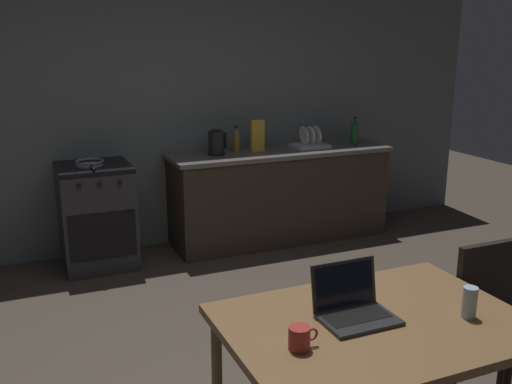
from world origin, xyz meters
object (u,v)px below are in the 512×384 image
at_px(dining_table, 375,335).
at_px(dish_rack, 310,143).
at_px(coffee_mug, 300,338).
at_px(chair, 498,319).
at_px(stove_oven, 97,216).
at_px(electric_kettle, 216,143).
at_px(cereal_box, 257,136).
at_px(frying_pan, 90,163).
at_px(bottle_b, 236,139).
at_px(laptop, 354,308).
at_px(drinking_glass, 470,302).
at_px(bottle, 355,132).

bearing_deg(dining_table, dish_rack, 66.42).
xyz_separation_m(dining_table, dish_rack, (1.33, 3.06, 0.26)).
xyz_separation_m(dining_table, coffee_mug, (-0.41, -0.08, 0.12)).
height_order(chair, coffee_mug, chair).
relative_size(stove_oven, electric_kettle, 3.81).
height_order(chair, electric_kettle, electric_kettle).
bearing_deg(cereal_box, frying_pan, -178.17).
bearing_deg(bottle_b, dining_table, -100.71).
bearing_deg(laptop, drinking_glass, -26.80).
relative_size(stove_oven, coffee_mug, 7.14).
bearing_deg(dining_table, cereal_box, 75.77).
bearing_deg(dining_table, chair, 8.28).
bearing_deg(electric_kettle, chair, -80.63).
bearing_deg(cereal_box, electric_kettle, -177.24).
height_order(electric_kettle, drinking_glass, electric_kettle).
xyz_separation_m(coffee_mug, bottle_b, (1.00, 3.21, 0.21)).
height_order(bottle, coffee_mug, bottle).
bearing_deg(dining_table, electric_kettle, 83.18).
xyz_separation_m(dining_table, drinking_glass, (0.39, -0.13, 0.14)).
relative_size(dining_table, bottle_b, 5.29).
relative_size(frying_pan, cereal_box, 1.37).
xyz_separation_m(dining_table, bottle_b, (0.59, 3.14, 0.33)).
relative_size(electric_kettle, frying_pan, 0.58).
xyz_separation_m(chair, bottle, (0.96, 2.88, 0.50)).
relative_size(laptop, frying_pan, 0.78).
bearing_deg(dish_rack, laptop, -115.16).
xyz_separation_m(stove_oven, laptop, (0.67, -2.99, 0.35)).
bearing_deg(drinking_glass, stove_oven, 109.45).
xyz_separation_m(electric_kettle, bottle, (1.44, -0.05, 0.02)).
relative_size(chair, coffee_mug, 7.26).
height_order(stove_oven, coffee_mug, stove_oven).
height_order(laptop, dish_rack, dish_rack).
distance_m(chair, dish_rack, 3.00).
bearing_deg(coffee_mug, electric_kettle, 76.13).
height_order(electric_kettle, cereal_box, cereal_box).
bearing_deg(laptop, chair, -0.28).
bearing_deg(laptop, frying_pan, 99.16).
xyz_separation_m(cereal_box, dish_rack, (0.55, -0.02, -0.10)).
distance_m(electric_kettle, frying_pan, 1.14).
bearing_deg(frying_pan, stove_oven, 42.21).
bearing_deg(coffee_mug, dish_rack, 60.93).
distance_m(stove_oven, dish_rack, 2.13).
relative_size(chair, dish_rack, 2.67).
distance_m(dining_table, laptop, 0.15).
distance_m(chair, electric_kettle, 3.01).
height_order(stove_oven, chair, chair).
xyz_separation_m(chair, frying_pan, (-1.62, 2.90, 0.39)).
relative_size(chair, cereal_box, 3.06).
bearing_deg(frying_pan, coffee_mug, -83.42).
xyz_separation_m(laptop, drinking_glass, (0.46, -0.19, 0.02)).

